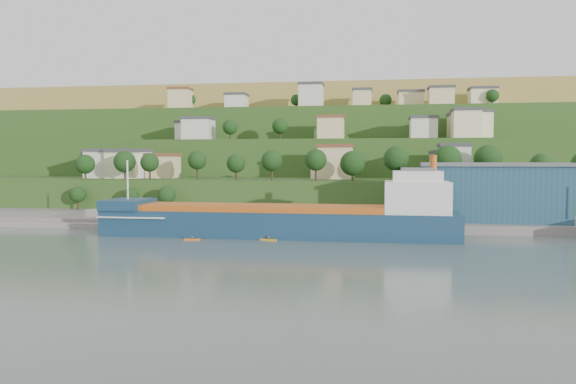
% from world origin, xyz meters
% --- Properties ---
extents(ground, '(500.00, 500.00, 0.00)m').
position_xyz_m(ground, '(0.00, 0.00, 0.00)').
color(ground, '#4B5C56').
rests_on(ground, ground).
extents(quay, '(220.00, 26.00, 4.00)m').
position_xyz_m(quay, '(20.00, 28.00, 0.00)').
color(quay, slate).
rests_on(quay, ground).
extents(pebble_beach, '(40.00, 18.00, 2.40)m').
position_xyz_m(pebble_beach, '(-55.00, 22.00, 0.00)').
color(pebble_beach, slate).
rests_on(pebble_beach, ground).
extents(hillside, '(360.00, 210.74, 96.00)m').
position_xyz_m(hillside, '(-0.00, 168.71, 0.08)').
color(hillside, '#284719').
rests_on(hillside, ground).
extents(cargo_ship_near, '(71.59, 12.33, 18.37)m').
position_xyz_m(cargo_ship_near, '(-1.14, 7.59, 2.93)').
color(cargo_ship_near, '#133048').
rests_on(cargo_ship_near, ground).
extents(warehouse, '(32.11, 20.87, 12.80)m').
position_xyz_m(warehouse, '(41.75, 27.32, 8.43)').
color(warehouse, navy).
rests_on(warehouse, quay).
extents(caravan, '(5.77, 3.55, 2.51)m').
position_xyz_m(caravan, '(-48.42, 20.00, 2.45)').
color(caravan, silver).
rests_on(caravan, pebble_beach).
extents(dinghy, '(4.76, 2.80, 0.90)m').
position_xyz_m(dinghy, '(-41.05, 17.95, 1.65)').
color(dinghy, silver).
rests_on(dinghy, pebble_beach).
extents(kayak_orange, '(3.22, 1.13, 0.79)m').
position_xyz_m(kayak_orange, '(-18.64, -0.08, 0.23)').
color(kayak_orange, orange).
rests_on(kayak_orange, ground).
extents(kayak_yellow, '(3.43, 1.35, 0.85)m').
position_xyz_m(kayak_yellow, '(-4.08, 1.72, 0.25)').
color(kayak_yellow, gold).
rests_on(kayak_yellow, ground).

